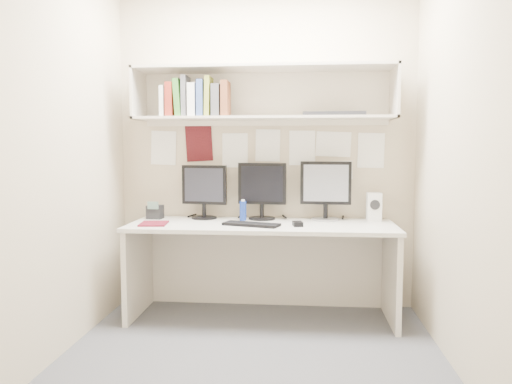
# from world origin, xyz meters

# --- Properties ---
(floor) EXTENTS (2.40, 2.00, 0.01)m
(floor) POSITION_xyz_m (0.00, 0.00, 0.00)
(floor) COLOR #4A4A4F
(floor) RESTS_ON ground
(wall_back) EXTENTS (2.40, 0.02, 2.60)m
(wall_back) POSITION_xyz_m (0.00, 1.00, 1.30)
(wall_back) COLOR #BDAD90
(wall_back) RESTS_ON ground
(wall_front) EXTENTS (2.40, 0.02, 2.60)m
(wall_front) POSITION_xyz_m (0.00, -1.00, 1.30)
(wall_front) COLOR #BDAD90
(wall_front) RESTS_ON ground
(wall_left) EXTENTS (0.02, 2.00, 2.60)m
(wall_left) POSITION_xyz_m (-1.20, 0.00, 1.30)
(wall_left) COLOR #BDAD90
(wall_left) RESTS_ON ground
(wall_right) EXTENTS (0.02, 2.00, 2.60)m
(wall_right) POSITION_xyz_m (1.20, 0.00, 1.30)
(wall_right) COLOR #BDAD90
(wall_right) RESTS_ON ground
(desk) EXTENTS (2.00, 0.70, 0.73)m
(desk) POSITION_xyz_m (0.00, 0.65, 0.37)
(desk) COLOR beige
(desk) RESTS_ON floor
(overhead_hutch) EXTENTS (2.00, 0.38, 0.40)m
(overhead_hutch) POSITION_xyz_m (0.00, 0.86, 1.72)
(overhead_hutch) COLOR beige
(overhead_hutch) RESTS_ON wall_back
(pinned_papers) EXTENTS (1.92, 0.01, 0.48)m
(pinned_papers) POSITION_xyz_m (0.00, 0.99, 1.25)
(pinned_papers) COLOR white
(pinned_papers) RESTS_ON wall_back
(monitor_left) EXTENTS (0.37, 0.20, 0.43)m
(monitor_left) POSITION_xyz_m (-0.49, 0.87, 0.97)
(monitor_left) COLOR black
(monitor_left) RESTS_ON desk
(monitor_center) EXTENTS (0.39, 0.21, 0.45)m
(monitor_center) POSITION_xyz_m (-0.02, 0.87, 0.98)
(monitor_center) COLOR black
(monitor_center) RESTS_ON desk
(monitor_right) EXTENTS (0.40, 0.22, 0.46)m
(monitor_right) POSITION_xyz_m (0.49, 0.87, 0.98)
(monitor_right) COLOR #A5A5AA
(monitor_right) RESTS_ON desk
(keyboard) EXTENTS (0.44, 0.27, 0.02)m
(keyboard) POSITION_xyz_m (-0.07, 0.52, 0.74)
(keyboard) COLOR black
(keyboard) RESTS_ON desk
(mouse) EXTENTS (0.08, 0.12, 0.03)m
(mouse) POSITION_xyz_m (0.27, 0.54, 0.75)
(mouse) COLOR black
(mouse) RESTS_ON desk
(speaker) EXTENTS (0.11, 0.12, 0.22)m
(speaker) POSITION_xyz_m (0.86, 0.87, 0.84)
(speaker) COLOR silver
(speaker) RESTS_ON desk
(blue_bottle) EXTENTS (0.05, 0.05, 0.17)m
(blue_bottle) POSITION_xyz_m (-0.16, 0.79, 0.81)
(blue_bottle) COLOR navy
(blue_bottle) RESTS_ON desk
(maroon_notebook) EXTENTS (0.22, 0.26, 0.01)m
(maroon_notebook) POSITION_xyz_m (-0.80, 0.52, 0.74)
(maroon_notebook) COLOR #5C0F1D
(maroon_notebook) RESTS_ON desk
(desk_phone) EXTENTS (0.13, 0.12, 0.14)m
(desk_phone) POSITION_xyz_m (-0.88, 0.82, 0.79)
(desk_phone) COLOR black
(desk_phone) RESTS_ON desk
(book_stack) EXTENTS (0.52, 0.19, 0.31)m
(book_stack) POSITION_xyz_m (-0.52, 0.75, 1.67)
(book_stack) COLOR silver
(book_stack) RESTS_ON overhead_hutch
(hutch_tray) EXTENTS (0.48, 0.21, 0.03)m
(hutch_tray) POSITION_xyz_m (0.54, 0.79, 1.56)
(hutch_tray) COLOR black
(hutch_tray) RESTS_ON overhead_hutch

